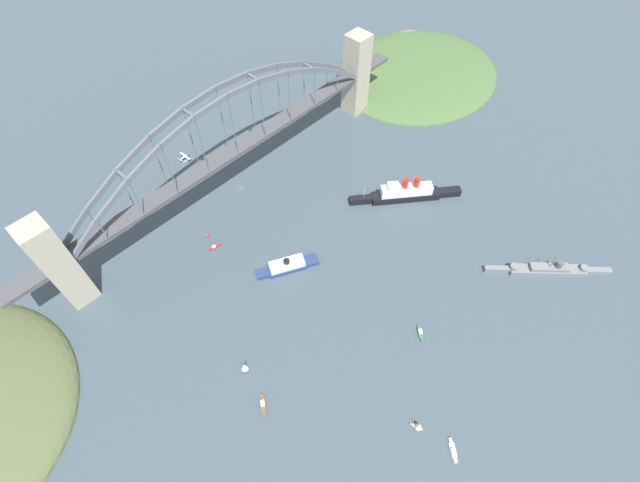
% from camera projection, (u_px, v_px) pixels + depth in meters
% --- Properties ---
extents(ground_plane, '(1400.00, 1400.00, 0.00)m').
position_uv_depth(ground_plane, '(241.00, 187.00, 323.68)').
color(ground_plane, '#3D4C56').
extents(harbor_arch_bridge, '(309.47, 15.45, 80.63)m').
position_uv_depth(harbor_arch_bridge, '(233.00, 150.00, 295.63)').
color(harbor_arch_bridge, '#ADA38E').
rests_on(harbor_arch_bridge, ground).
extents(headland_west_shore, '(155.58, 136.34, 19.51)m').
position_uv_depth(headland_west_shore, '(416.00, 72.00, 408.56)').
color(headland_west_shore, '#476638').
rests_on(headland_west_shore, ground).
extents(ocean_liner, '(64.35, 54.14, 18.93)m').
position_uv_depth(ocean_liner, '(406.00, 193.00, 312.52)').
color(ocean_liner, black).
rests_on(ocean_liner, ground).
extents(naval_cruiser, '(55.10, 59.73, 16.15)m').
position_uv_depth(naval_cruiser, '(549.00, 269.00, 278.23)').
color(naval_cruiser, slate).
rests_on(naval_cruiser, ground).
extents(harbor_ferry_steamer, '(38.64, 24.87, 8.38)m').
position_uv_depth(harbor_ferry_steamer, '(287.00, 265.00, 280.08)').
color(harbor_ferry_steamer, navy).
rests_on(harbor_ferry_steamer, ground).
extents(seaplane_taxiing_near_bridge, '(8.24, 11.20, 4.80)m').
position_uv_depth(seaplane_taxiing_near_bridge, '(185.00, 158.00, 338.78)').
color(seaplane_taxiing_near_bridge, '#B7B7B2').
rests_on(seaplane_taxiing_near_bridge, ground).
extents(seaplane_second_in_formation, '(11.67, 8.91, 4.91)m').
position_uv_depth(seaplane_second_in_formation, '(221.00, 160.00, 337.42)').
color(seaplane_second_in_formation, '#B7B7B2').
rests_on(seaplane_second_in_formation, ground).
extents(small_boat_0, '(6.33, 6.34, 8.07)m').
position_uv_depth(small_boat_0, '(244.00, 366.00, 240.11)').
color(small_boat_0, '#234C8C').
rests_on(small_boat_0, ground).
extents(small_boat_1, '(4.53, 6.59, 7.77)m').
position_uv_depth(small_boat_1, '(419.00, 426.00, 222.10)').
color(small_boat_1, gold).
rests_on(small_boat_1, ground).
extents(small_boat_2, '(8.60, 9.54, 2.21)m').
position_uv_depth(small_boat_2, '(453.00, 451.00, 218.01)').
color(small_boat_2, silver).
rests_on(small_boat_2, ground).
extents(small_boat_3, '(7.82, 10.40, 2.04)m').
position_uv_depth(small_boat_3, '(263.00, 405.00, 231.09)').
color(small_boat_3, brown).
rests_on(small_boat_3, ground).
extents(small_boat_4, '(8.72, 2.75, 2.25)m').
position_uv_depth(small_boat_4, '(215.00, 247.00, 290.71)').
color(small_boat_4, '#B2231E').
rests_on(small_boat_4, ground).
extents(small_boat_5, '(7.54, 8.50, 2.46)m').
position_uv_depth(small_boat_5, '(420.00, 333.00, 254.76)').
color(small_boat_5, '#2D6B3D').
rests_on(small_boat_5, ground).
extents(channel_marker_buoy, '(2.20, 2.20, 2.75)m').
position_uv_depth(channel_marker_buoy, '(208.00, 236.00, 295.51)').
color(channel_marker_buoy, red).
rests_on(channel_marker_buoy, ground).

